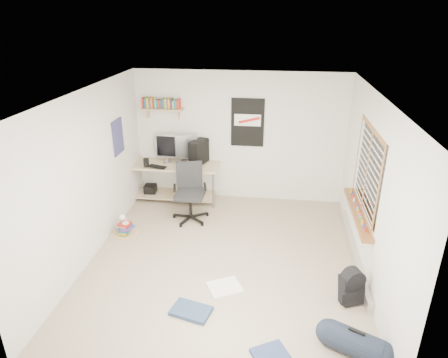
# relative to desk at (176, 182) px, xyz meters

# --- Properties ---
(floor) EXTENTS (4.00, 4.50, 0.01)m
(floor) POSITION_rel_desk_xyz_m (1.23, -2.00, -0.37)
(floor) COLOR gray
(floor) RESTS_ON ground
(ceiling) EXTENTS (4.00, 4.50, 0.01)m
(ceiling) POSITION_rel_desk_xyz_m (1.23, -2.00, 2.14)
(ceiling) COLOR white
(ceiling) RESTS_ON ground
(back_wall) EXTENTS (4.00, 0.01, 2.50)m
(back_wall) POSITION_rel_desk_xyz_m (1.23, 0.25, 0.89)
(back_wall) COLOR silver
(back_wall) RESTS_ON ground
(left_wall) EXTENTS (0.01, 4.50, 2.50)m
(left_wall) POSITION_rel_desk_xyz_m (-0.78, -2.00, 0.89)
(left_wall) COLOR silver
(left_wall) RESTS_ON ground
(right_wall) EXTENTS (0.01, 4.50, 2.50)m
(right_wall) POSITION_rel_desk_xyz_m (3.23, -2.00, 0.89)
(right_wall) COLOR silver
(right_wall) RESTS_ON ground
(desk) EXTENTS (1.88, 1.29, 0.79)m
(desk) POSITION_rel_desk_xyz_m (0.00, 0.00, 0.00)
(desk) COLOR tan
(desk) RESTS_ON floor
(monitor_left) EXTENTS (0.42, 0.13, 0.45)m
(monitor_left) POSITION_rel_desk_xyz_m (-0.15, 0.00, 0.65)
(monitor_left) COLOR #B7B8BD
(monitor_left) RESTS_ON desk
(monitor_right) EXTENTS (0.42, 0.26, 0.46)m
(monitor_right) POSITION_rel_desk_xyz_m (0.24, 0.00, 0.65)
(monitor_right) COLOR #B2B3B8
(monitor_right) RESTS_ON desk
(pc_tower) EXTENTS (0.35, 0.47, 0.45)m
(pc_tower) POSITION_rel_desk_xyz_m (0.48, 0.00, 0.65)
(pc_tower) COLOR black
(pc_tower) RESTS_ON desk
(keyboard) EXTENTS (0.38, 0.23, 0.02)m
(keyboard) POSITION_rel_desk_xyz_m (-0.26, -0.32, 0.43)
(keyboard) COLOR black
(keyboard) RESTS_ON desk
(speaker_left) EXTENTS (0.09, 0.09, 0.16)m
(speaker_left) POSITION_rel_desk_xyz_m (-0.46, -0.32, 0.50)
(speaker_left) COLOR black
(speaker_left) RESTS_ON desk
(speaker_right) EXTENTS (0.09, 0.09, 0.17)m
(speaker_right) POSITION_rel_desk_xyz_m (0.26, -0.32, 0.51)
(speaker_right) COLOR black
(speaker_right) RESTS_ON desk
(office_chair) EXTENTS (0.83, 0.83, 1.04)m
(office_chair) POSITION_rel_desk_xyz_m (0.47, -0.81, 0.12)
(office_chair) COLOR black
(office_chair) RESTS_ON floor
(wall_shelf) EXTENTS (0.80, 0.22, 0.24)m
(wall_shelf) POSITION_rel_desk_xyz_m (-0.22, 0.14, 1.42)
(wall_shelf) COLOR tan
(wall_shelf) RESTS_ON back_wall
(poster_back_wall) EXTENTS (0.62, 0.03, 0.92)m
(poster_back_wall) POSITION_rel_desk_xyz_m (1.38, 0.23, 1.19)
(poster_back_wall) COLOR black
(poster_back_wall) RESTS_ON back_wall
(poster_left_wall) EXTENTS (0.02, 0.42, 0.60)m
(poster_left_wall) POSITION_rel_desk_xyz_m (-0.76, -0.80, 1.14)
(poster_left_wall) COLOR navy
(poster_left_wall) RESTS_ON left_wall
(window) EXTENTS (0.10, 1.50, 1.26)m
(window) POSITION_rel_desk_xyz_m (3.18, -1.70, 1.08)
(window) COLOR brown
(window) RESTS_ON right_wall
(baseboard_heater) EXTENTS (0.08, 2.50, 0.18)m
(baseboard_heater) POSITION_rel_desk_xyz_m (3.18, -1.70, -0.28)
(baseboard_heater) COLOR #B7B2A8
(baseboard_heater) RESTS_ON floor
(backpack) EXTENTS (0.36, 0.33, 0.39)m
(backpack) POSITION_rel_desk_xyz_m (2.98, -2.71, -0.16)
(backpack) COLOR black
(backpack) RESTS_ON floor
(duffel_bag) EXTENTS (0.41, 0.41, 0.59)m
(duffel_bag) POSITION_rel_desk_xyz_m (2.88, -3.59, -0.22)
(duffel_bag) COLOR black
(duffel_bag) RESTS_ON floor
(tshirt) EXTENTS (0.55, 0.52, 0.04)m
(tshirt) POSITION_rel_desk_xyz_m (1.33, -2.67, -0.34)
(tshirt) COLOR silver
(tshirt) RESTS_ON floor
(jeans_a) EXTENTS (0.55, 0.42, 0.05)m
(jeans_a) POSITION_rel_desk_xyz_m (0.97, -3.19, -0.33)
(jeans_a) COLOR navy
(jeans_a) RESTS_ON floor
(jeans_b) EXTENTS (0.47, 0.43, 0.05)m
(jeans_b) POSITION_rel_desk_xyz_m (1.97, -3.74, -0.34)
(jeans_b) COLOR navy
(jeans_b) RESTS_ON floor
(book_stack) EXTENTS (0.44, 0.37, 0.29)m
(book_stack) POSITION_rel_desk_xyz_m (-0.52, -1.45, -0.21)
(book_stack) COLOR brown
(book_stack) RESTS_ON floor
(desk_lamp) EXTENTS (0.15, 0.20, 0.18)m
(desk_lamp) POSITION_rel_desk_xyz_m (-0.50, -1.47, 0.02)
(desk_lamp) COLOR white
(desk_lamp) RESTS_ON book_stack
(subwoofer) EXTENTS (0.24, 0.24, 0.25)m
(subwoofer) POSITION_rel_desk_xyz_m (-0.52, -0.02, -0.22)
(subwoofer) COLOR black
(subwoofer) RESTS_ON floor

